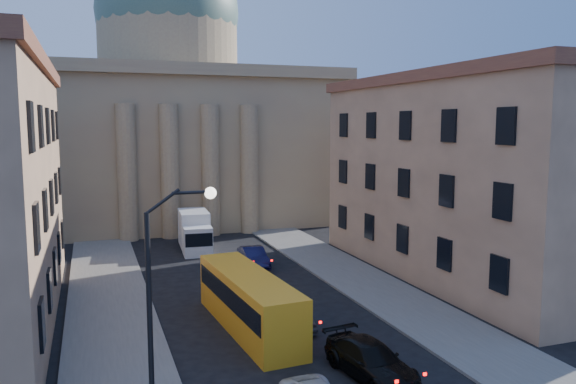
# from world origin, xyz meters

# --- Properties ---
(sidewalk_left) EXTENTS (5.00, 60.00, 0.15)m
(sidewalk_left) POSITION_xyz_m (-8.50, 18.00, 0.07)
(sidewalk_left) COLOR #5E5B56
(sidewalk_left) RESTS_ON ground
(sidewalk_right) EXTENTS (5.00, 60.00, 0.15)m
(sidewalk_right) POSITION_xyz_m (8.50, 18.00, 0.07)
(sidewalk_right) COLOR #5E5B56
(sidewalk_right) RESTS_ON ground
(church) EXTENTS (68.02, 28.76, 36.60)m
(church) POSITION_xyz_m (0.00, 55.47, 11.88)
(church) COLOR #896E54
(church) RESTS_ON ground
(building_right) EXTENTS (11.60, 26.60, 14.70)m
(building_right) POSITION_xyz_m (17.00, 22.00, 7.42)
(building_right) COLOR tan
(building_right) RESTS_ON ground
(street_lamp) EXTENTS (2.62, 0.44, 8.83)m
(street_lamp) POSITION_xyz_m (-6.97, 8.00, 5.29)
(street_lamp) COLOR black
(street_lamp) RESTS_ON ground
(car_right_mid) EXTENTS (2.88, 5.59, 1.55)m
(car_right_mid) POSITION_xyz_m (1.99, 8.88, 0.78)
(car_right_mid) COLOR black
(car_right_mid) RESTS_ON ground
(car_right_far) EXTENTS (1.90, 4.43, 1.49)m
(car_right_far) POSITION_xyz_m (0.85, 15.92, 0.75)
(car_right_far) COLOR #49494E
(car_right_far) RESTS_ON ground
(car_right_distant) EXTENTS (1.77, 4.71, 1.54)m
(car_right_distant) POSITION_xyz_m (2.46, 29.11, 0.77)
(car_right_distant) COLOR black
(car_right_distant) RESTS_ON ground
(city_bus) EXTENTS (3.24, 10.93, 3.04)m
(city_bus) POSITION_xyz_m (-1.48, 16.38, 1.63)
(city_bus) COLOR #FAA51B
(city_bus) RESTS_ON ground
(box_truck) EXTENTS (2.84, 6.32, 3.39)m
(box_truck) POSITION_xyz_m (-0.79, 36.45, 1.60)
(box_truck) COLOR silver
(box_truck) RESTS_ON ground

